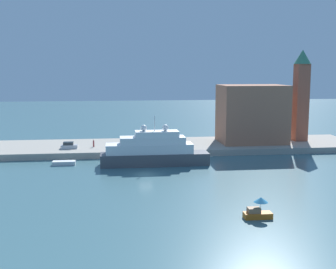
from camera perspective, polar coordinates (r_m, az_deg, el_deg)
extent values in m
plane|color=#3D6670|center=(84.70, -2.88, -5.15)|extent=(400.00, 400.00, 0.00)
cube|color=gray|center=(109.98, -3.84, -1.62)|extent=(110.00, 20.02, 1.45)
cube|color=#4C4C51|center=(92.78, -1.71, -3.15)|extent=(22.42, 5.00, 2.53)
cube|color=white|center=(92.26, -2.41, -1.79)|extent=(17.94, 4.60, 1.99)
cube|color=white|center=(92.03, -2.00, -0.73)|extent=(13.45, 4.20, 1.44)
cube|color=white|center=(91.91, -1.45, 0.10)|extent=(8.97, 3.80, 1.20)
cylinder|color=silver|center=(91.58, -1.73, 1.44)|extent=(0.16, 0.16, 3.15)
sphere|color=white|center=(91.92, -0.34, 0.89)|extent=(1.30, 1.30, 1.30)
sphere|color=white|center=(91.52, -3.13, 0.84)|extent=(1.30, 1.30, 1.30)
cube|color=#C66019|center=(61.71, 11.44, -10.14)|extent=(3.77, 1.55, 0.80)
cube|color=#8C6647|center=(61.30, 10.95, -9.51)|extent=(1.66, 1.24, 0.69)
cylinder|color=#B2B2B2|center=(61.48, 11.81, -9.13)|extent=(0.06, 0.06, 1.42)
cone|color=teal|center=(61.18, 11.84, -8.19)|extent=(1.93, 1.93, 0.68)
cube|color=silver|center=(95.41, -13.20, -3.57)|extent=(4.68, 1.90, 0.81)
cube|color=#9E664C|center=(113.77, 10.72, 2.62)|extent=(16.17, 11.59, 14.44)
cube|color=#93513D|center=(119.25, 16.66, 3.93)|extent=(3.27, 3.27, 19.65)
cone|color=#387A5B|center=(118.98, 16.90, 9.52)|extent=(4.25, 4.25, 3.58)
cube|color=silver|center=(106.42, -12.55, -1.52)|extent=(3.83, 1.76, 0.82)
cube|color=#262D33|center=(106.32, -12.66, -1.12)|extent=(2.30, 1.58, 0.70)
cylinder|color=maroon|center=(107.19, -9.53, -1.18)|extent=(0.36, 0.36, 1.52)
sphere|color=tan|center=(107.05, -9.54, -0.71)|extent=(0.24, 0.24, 0.24)
cylinder|color=black|center=(100.68, -5.44, -1.94)|extent=(0.44, 0.44, 0.74)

